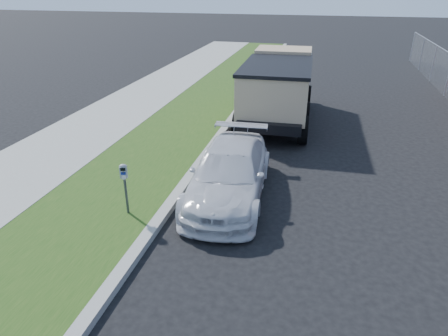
# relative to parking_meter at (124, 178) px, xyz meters

# --- Properties ---
(ground) EXTENTS (120.00, 120.00, 0.00)m
(ground) POSITION_rel_parking_meter_xyz_m (3.34, -0.07, -0.97)
(ground) COLOR black
(ground) RESTS_ON ground
(streetside) EXTENTS (6.12, 50.00, 0.15)m
(streetside) POSITION_rel_parking_meter_xyz_m (-2.23, 1.93, -0.90)
(streetside) COLOR gray
(streetside) RESTS_ON ground
(parking_meter) EXTENTS (0.19, 0.16, 1.18)m
(parking_meter) POSITION_rel_parking_meter_xyz_m (0.00, 0.00, 0.00)
(parking_meter) COLOR #3F4247
(parking_meter) RESTS_ON ground
(white_wagon) EXTENTS (1.97, 4.32, 1.23)m
(white_wagon) POSITION_rel_parking_meter_xyz_m (1.94, 1.50, -0.35)
(white_wagon) COLOR silver
(white_wagon) RESTS_ON ground
(dump_truck) EXTENTS (2.51, 6.00, 2.32)m
(dump_truck) POSITION_rel_parking_meter_xyz_m (2.33, 7.78, 0.34)
(dump_truck) COLOR black
(dump_truck) RESTS_ON ground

